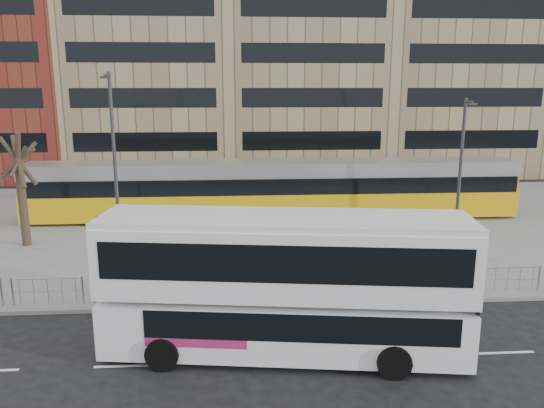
{
  "coord_description": "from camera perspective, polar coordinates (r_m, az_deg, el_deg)",
  "views": [
    {
      "loc": [
        -2.51,
        -18.84,
        8.38
      ],
      "look_at": [
        -0.81,
        6.0,
        2.69
      ],
      "focal_mm": 35.0,
      "sensor_mm": 36.0,
      "label": 1
    }
  ],
  "objects": [
    {
      "name": "ground",
      "position": [
        20.78,
        3.42,
        -10.95
      ],
      "size": [
        120.0,
        120.0,
        0.0
      ],
      "primitive_type": "plane",
      "color": "black",
      "rests_on": "ground"
    },
    {
      "name": "plaza",
      "position": [
        32.04,
        0.71,
        -2.16
      ],
      "size": [
        64.0,
        24.0,
        0.15
      ],
      "primitive_type": "cube",
      "color": "slate",
      "rests_on": "ground"
    },
    {
      "name": "kerb",
      "position": [
        20.79,
        3.4,
        -10.7
      ],
      "size": [
        64.0,
        0.25,
        0.17
      ],
      "primitive_type": "cube",
      "color": "gray",
      "rests_on": "ground"
    },
    {
      "name": "building_row",
      "position": [
        53.46,
        0.47,
        17.73
      ],
      "size": [
        70.4,
        18.4,
        31.2
      ],
      "color": "brown",
      "rests_on": "ground"
    },
    {
      "name": "pedestrian_barrier",
      "position": [
        21.2,
        8.7,
        -7.72
      ],
      "size": [
        32.07,
        0.07,
        1.1
      ],
      "color": "#97999F",
      "rests_on": "plaza"
    },
    {
      "name": "road_markings",
      "position": [
        17.4,
        8.55,
        -16.06
      ],
      "size": [
        62.0,
        0.12,
        0.01
      ],
      "primitive_type": "cube",
      "color": "white",
      "rests_on": "ground"
    },
    {
      "name": "double_decker_bus",
      "position": [
        16.53,
        1.31,
        -8.27
      ],
      "size": [
        11.45,
        4.1,
        4.48
      ],
      "rotation": [
        0.0,
        0.0,
        -0.14
      ],
      "color": "white",
      "rests_on": "ground"
    },
    {
      "name": "tram",
      "position": [
        32.9,
        0.21,
        1.56
      ],
      "size": [
        30.08,
        2.93,
        3.54
      ],
      "rotation": [
        0.0,
        0.0,
        -0.0
      ],
      "color": "gold",
      "rests_on": "plaza"
    },
    {
      "name": "station_sign",
      "position": [
        24.48,
        13.88,
        -3.42
      ],
      "size": [
        1.91,
        0.21,
        2.2
      ],
      "rotation": [
        0.0,
        0.0,
        -0.06
      ],
      "color": "#2D2D30",
      "rests_on": "plaza"
    },
    {
      "name": "ad_panel",
      "position": [
        21.58,
        13.88,
        -7.36
      ],
      "size": [
        0.83,
        0.18,
        1.56
      ],
      "rotation": [
        0.0,
        0.0,
        -0.15
      ],
      "color": "#2D2D30",
      "rests_on": "plaza"
    },
    {
      "name": "pedestrian",
      "position": [
        28.12,
        13.36,
        -2.52
      ],
      "size": [
        0.69,
        0.81,
        1.88
      ],
      "primitive_type": "imported",
      "rotation": [
        0.0,
        0.0,
        1.98
      ],
      "color": "black",
      "rests_on": "plaza"
    },
    {
      "name": "traffic_light_west",
      "position": [
        22.27,
        -18.12,
        -4.11
      ],
      "size": [
        0.17,
        0.21,
        3.1
      ],
      "rotation": [
        0.0,
        0.0,
        0.05
      ],
      "color": "#2D2D30",
      "rests_on": "plaza"
    },
    {
      "name": "lamp_post_west",
      "position": [
        28.5,
        -16.65,
        5.38
      ],
      "size": [
        0.45,
        1.04,
        8.81
      ],
      "color": "#2D2D30",
      "rests_on": "plaza"
    },
    {
      "name": "lamp_post_east",
      "position": [
        31.21,
        19.71,
        4.5
      ],
      "size": [
        0.45,
        1.04,
        7.46
      ],
      "color": "#2D2D30",
      "rests_on": "plaza"
    },
    {
      "name": "bare_tree",
      "position": [
        29.46,
        -25.94,
        7.31
      ],
      "size": [
        4.92,
        4.92,
        8.28
      ],
      "color": "#2E2319",
      "rests_on": "plaza"
    }
  ]
}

